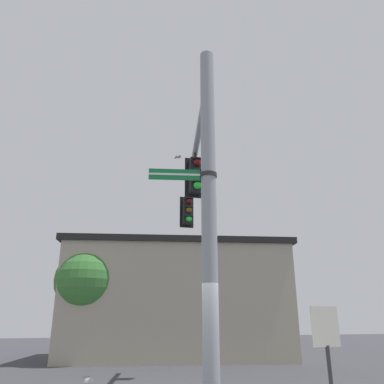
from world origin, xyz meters
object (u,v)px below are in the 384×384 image
(traffic_light_mid_inner, at_px, (188,211))
(street_name_sign, at_px, (194,175))
(bird_flying, at_px, (178,157))
(historical_marker, at_px, (327,345))
(traffic_light_nearest_pole, at_px, (196,175))

(traffic_light_mid_inner, xyz_separation_m, street_name_sign, (1.71, 6.79, -1.24))
(bird_flying, relative_size, historical_marker, 0.14)
(street_name_sign, xyz_separation_m, bird_flying, (-1.43, -7.39, 3.71))
(traffic_light_nearest_pole, distance_m, historical_marker, 5.57)
(traffic_light_mid_inner, distance_m, historical_marker, 7.96)
(traffic_light_mid_inner, bearing_deg, historical_marker, 99.43)
(bird_flying, distance_m, historical_marker, 10.01)
(traffic_light_mid_inner, distance_m, street_name_sign, 7.11)
(traffic_light_mid_inner, height_order, historical_marker, traffic_light_mid_inner)
(traffic_light_nearest_pole, distance_m, bird_flying, 4.97)
(street_name_sign, bearing_deg, traffic_light_mid_inner, -104.11)
(traffic_light_mid_inner, relative_size, historical_marker, 0.62)
(historical_marker, bearing_deg, bird_flying, -79.20)
(street_name_sign, bearing_deg, traffic_light_nearest_pole, -106.94)
(street_name_sign, bearing_deg, bird_flying, -100.96)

